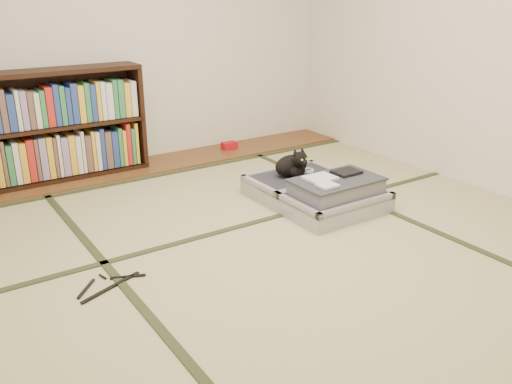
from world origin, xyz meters
TOP-DOWN VIEW (x-y plane):
  - floor at (0.00, 0.00)m, footprint 4.50×4.50m
  - wood_strip at (0.00, 2.00)m, footprint 4.00×0.50m
  - red_item at (0.85, 2.03)m, footprint 0.15×0.09m
  - room_shell at (0.00, 0.00)m, footprint 4.50×4.50m
  - tatami_borders at (0.00, 0.49)m, footprint 4.00×4.50m
  - bookcase at (-0.71, 2.07)m, footprint 1.30×0.30m
  - suitcase at (0.66, 0.42)m, footprint 0.72×0.96m
  - cat at (0.64, 0.72)m, footprint 0.32×0.32m
  - cable_coil at (0.82, 0.75)m, footprint 0.10×0.10m
  - hanger at (-1.06, 0.13)m, footprint 0.40×0.25m

SIDE VIEW (x-z plane):
  - floor at x=0.00m, z-range 0.00..0.00m
  - tatami_borders at x=0.00m, z-range 0.00..0.01m
  - hanger at x=-1.06m, z-range 0.00..0.01m
  - wood_strip at x=0.00m, z-range 0.00..0.02m
  - red_item at x=0.85m, z-range 0.02..0.09m
  - suitcase at x=0.66m, z-range -0.04..0.24m
  - cable_coil at x=0.82m, z-range 0.14..0.16m
  - cat at x=0.64m, z-range 0.11..0.36m
  - bookcase at x=-0.71m, z-range -0.01..0.91m
  - room_shell at x=0.00m, z-range -0.79..3.71m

